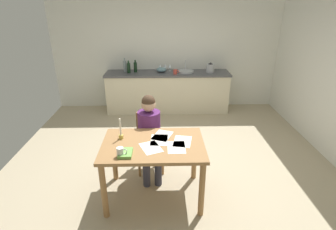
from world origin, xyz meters
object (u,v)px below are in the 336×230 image
(bottle_wine_red, at_px, (135,67))
(wine_glass_back_left, at_px, (160,66))
(bottle_vinegar, at_px, (129,68))
(stovetop_kettle, at_px, (210,68))
(wine_glass_near_sink, at_px, (170,66))
(dining_table, at_px, (153,152))
(sink_unit, at_px, (186,71))
(chair_at_table, at_px, (149,139))
(coffee_mug, at_px, (121,152))
(teacup_on_counter, at_px, (175,72))
(book_magazine, at_px, (125,153))
(wine_glass_by_kettle, at_px, (165,66))
(person_seated, at_px, (150,131))
(mixing_bowl, at_px, (161,70))
(candlestick, at_px, (121,133))
(bottle_oil, at_px, (125,66))

(bottle_wine_red, xyz_separation_m, wine_glass_back_left, (0.55, 0.11, -0.01))
(bottle_vinegar, relative_size, stovetop_kettle, 1.22)
(bottle_vinegar, distance_m, wine_glass_near_sink, 0.93)
(dining_table, bearing_deg, wine_glass_back_left, 88.52)
(sink_unit, bearing_deg, chair_at_table, -107.47)
(chair_at_table, xyz_separation_m, coffee_mug, (-0.27, -0.94, 0.34))
(teacup_on_counter, bearing_deg, book_magazine, -103.13)
(bottle_wine_red, bearing_deg, wine_glass_by_kettle, 8.99)
(dining_table, bearing_deg, wine_glass_by_kettle, 86.41)
(person_seated, height_order, bottle_wine_red, person_seated)
(mixing_bowl, xyz_separation_m, wine_glass_near_sink, (0.19, 0.09, 0.06))
(person_seated, distance_m, candlestick, 0.54)
(bottle_oil, bearing_deg, person_seated, -76.03)
(bottle_vinegar, bearing_deg, dining_table, -78.48)
(sink_unit, xyz_separation_m, wine_glass_by_kettle, (-0.46, 0.15, 0.09))
(candlestick, bearing_deg, wine_glass_near_sink, 76.76)
(sink_unit, height_order, wine_glass_back_left, sink_unit)
(coffee_mug, height_order, stovetop_kettle, stovetop_kettle)
(candlestick, bearing_deg, wine_glass_back_left, 80.83)
(chair_at_table, bearing_deg, sink_unit, 72.53)
(chair_at_table, relative_size, sink_unit, 2.41)
(sink_unit, xyz_separation_m, teacup_on_counter, (-0.24, -0.15, 0.03))
(coffee_mug, xyz_separation_m, teacup_on_counter, (0.77, 3.13, 0.12))
(coffee_mug, relative_size, mixing_bowl, 0.54)
(person_seated, relative_size, wine_glass_near_sink, 7.76)
(coffee_mug, height_order, teacup_on_counter, teacup_on_counter)
(chair_at_table, relative_size, candlestick, 3.17)
(sink_unit, xyz_separation_m, bottle_oil, (-1.36, 0.09, 0.11))
(chair_at_table, distance_m, stovetop_kettle, 2.72)
(coffee_mug, relative_size, bottle_vinegar, 0.45)
(wine_glass_near_sink, bearing_deg, mixing_bowl, -153.82)
(wine_glass_by_kettle, height_order, teacup_on_counter, wine_glass_by_kettle)
(candlestick, distance_m, bottle_vinegar, 2.86)
(candlestick, bearing_deg, book_magazine, -75.22)
(dining_table, relative_size, bottle_oil, 4.11)
(book_magazine, distance_m, wine_glass_near_sink, 3.46)
(person_seated, height_order, book_magazine, person_seated)
(chair_at_table, height_order, wine_glass_near_sink, wine_glass_near_sink)
(bottle_wine_red, bearing_deg, stovetop_kettle, -1.54)
(bottle_oil, height_order, bottle_vinegar, bottle_oil)
(mixing_bowl, relative_size, wine_glass_near_sink, 1.46)
(bottle_wine_red, bearing_deg, mixing_bowl, 1.10)
(dining_table, distance_m, book_magazine, 0.41)
(person_seated, height_order, teacup_on_counter, person_seated)
(dining_table, height_order, mixing_bowl, mixing_bowl)
(dining_table, relative_size, chair_at_table, 1.44)
(bottle_oil, relative_size, stovetop_kettle, 1.38)
(bottle_wine_red, bearing_deg, chair_at_table, -80.75)
(sink_unit, bearing_deg, bottle_wine_red, 177.92)
(mixing_bowl, bearing_deg, candlestick, -100.07)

